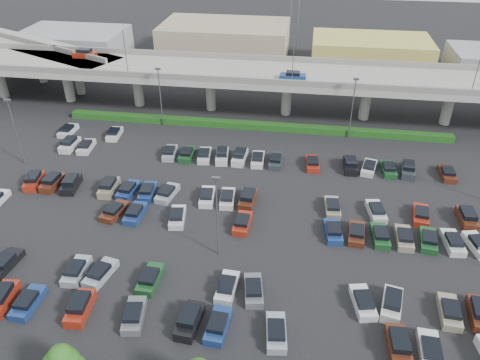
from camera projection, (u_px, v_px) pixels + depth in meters
The scene contains 7 objects.
ground at pixel (230, 213), 60.08m from camera, with size 280.00×280.00×0.00m, color black.
overpass at pixel (258, 76), 83.17m from camera, with size 150.00×13.00×15.80m.
on_ramp at pixel (21, 46), 99.04m from camera, with size 50.93×30.13×8.80m.
hedge at pixel (254, 126), 80.71m from camera, with size 66.00×1.60×1.10m, color #153710.
parked_cars at pixel (220, 223), 57.21m from camera, with size 62.93×41.60×1.67m.
light_poles at pixel (200, 161), 58.96m from camera, with size 66.90×48.38×10.30m.
distant_buildings at pixel (327, 48), 108.26m from camera, with size 138.00×24.00×9.00m.
Camera 1 is at (8.53, -47.87, 35.57)m, focal length 35.00 mm.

